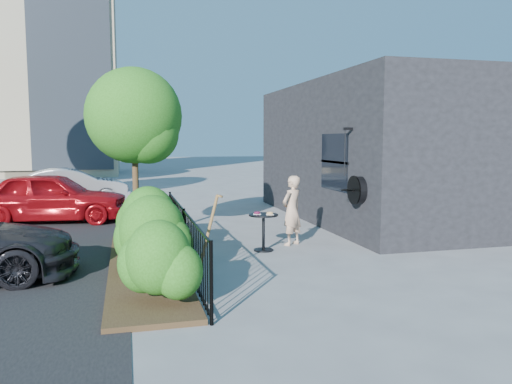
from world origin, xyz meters
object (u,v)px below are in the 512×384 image
object	(u,v)px
woman	(292,210)
shovel	(206,243)
cafe_table	(263,226)
car_silver	(71,187)
patio_tree	(137,122)
car_red	(51,197)

from	to	relation	value
woman	shovel	size ratio (longest dim) A/B	1.05
cafe_table	car_silver	size ratio (longest dim) A/B	0.21
patio_tree	cafe_table	world-z (taller)	patio_tree
patio_tree	car_silver	bearing A→B (deg)	107.16
woman	car_silver	bearing A→B (deg)	-90.61
car_silver	patio_tree	bearing A→B (deg)	-170.23
shovel	patio_tree	bearing A→B (deg)	104.58
cafe_table	woman	distance (m)	0.91
shovel	car_silver	world-z (taller)	shovel
cafe_table	shovel	size ratio (longest dim) A/B	0.56
patio_tree	car_red	size ratio (longest dim) A/B	0.93
car_silver	woman	bearing A→B (deg)	-154.57
car_red	car_silver	distance (m)	3.84
patio_tree	shovel	distance (m)	4.42
cafe_table	shovel	xyz separation A→B (m)	(-1.54, -1.96, 0.11)
cafe_table	car_red	size ratio (longest dim) A/B	0.20
cafe_table	car_silver	world-z (taller)	car_silver
car_red	woman	bearing A→B (deg)	-122.46
shovel	car_silver	bearing A→B (deg)	106.28
shovel	car_silver	distance (m)	11.35
patio_tree	shovel	size ratio (longest dim) A/B	2.66
cafe_table	car_silver	distance (m)	10.11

